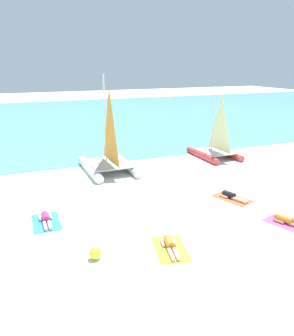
% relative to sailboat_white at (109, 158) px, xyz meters
% --- Properties ---
extents(ground_plane, '(120.00, 120.00, 0.00)m').
position_rel_sailboat_white_xyz_m(ground_plane, '(0.88, 1.59, -0.86)').
color(ground_plane, white).
extents(ocean_water, '(120.00, 40.00, 0.05)m').
position_rel_sailboat_white_xyz_m(ocean_water, '(0.88, 21.70, -0.83)').
color(ocean_water, '#5BB2C1').
rests_on(ocean_water, ground).
extents(sailboat_white, '(2.81, 4.40, 5.74)m').
position_rel_sailboat_white_xyz_m(sailboat_white, '(0.00, 0.00, 0.00)').
color(sailboat_white, white).
rests_on(sailboat_white, ground).
extents(sailboat_red, '(2.37, 3.72, 4.85)m').
position_rel_sailboat_white_xyz_m(sailboat_red, '(7.77, 0.22, -0.13)').
color(sailboat_red, '#CC3838').
rests_on(sailboat_red, ground).
extents(towel_leftmost, '(1.14, 1.93, 0.01)m').
position_rel_sailboat_white_xyz_m(towel_leftmost, '(-4.45, -5.74, -0.85)').
color(towel_leftmost, '#338CD8').
rests_on(towel_leftmost, ground).
extents(sunbather_leftmost, '(0.55, 1.56, 0.30)m').
position_rel_sailboat_white_xyz_m(sunbather_leftmost, '(-4.45, -5.67, -0.72)').
color(sunbather_leftmost, '#D83372').
rests_on(sunbather_leftmost, towel_leftmost).
extents(towel_center_left, '(1.50, 2.10, 0.01)m').
position_rel_sailboat_white_xyz_m(towel_center_left, '(-0.64, -9.65, -0.85)').
color(towel_center_left, yellow).
rests_on(towel_center_left, ground).
extents(sunbather_center_left, '(0.74, 1.56, 0.30)m').
position_rel_sailboat_white_xyz_m(sunbather_center_left, '(-0.63, -9.58, -0.72)').
color(sunbather_center_left, orange).
rests_on(sunbather_center_left, towel_center_left).
extents(towel_center_right, '(1.63, 2.15, 0.01)m').
position_rel_sailboat_white_xyz_m(towel_center_right, '(4.26, -6.58, -0.85)').
color(towel_center_right, '#EA5933').
rests_on(towel_center_right, ground).
extents(sunbather_center_right, '(0.85, 1.54, 0.30)m').
position_rel_sailboat_white_xyz_m(sunbather_center_right, '(4.24, -6.52, -0.72)').
color(sunbather_center_right, black).
rests_on(sunbather_center_right, towel_center_right).
extents(towel_rightmost, '(1.61, 2.14, 0.01)m').
position_rel_sailboat_white_xyz_m(towel_rightmost, '(4.74, -9.79, -0.85)').
color(towel_rightmost, '#D84C99').
rests_on(towel_rightmost, ground).
extents(sunbather_rightmost, '(0.83, 1.54, 0.30)m').
position_rel_sailboat_white_xyz_m(sunbather_rightmost, '(4.72, -9.73, -0.72)').
color(sunbather_rightmost, orange).
rests_on(sunbather_rightmost, towel_rightmost).
extents(beach_ball, '(0.43, 0.43, 0.43)m').
position_rel_sailboat_white_xyz_m(beach_ball, '(-3.27, -9.22, -0.64)').
color(beach_ball, yellow).
rests_on(beach_ball, ground).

